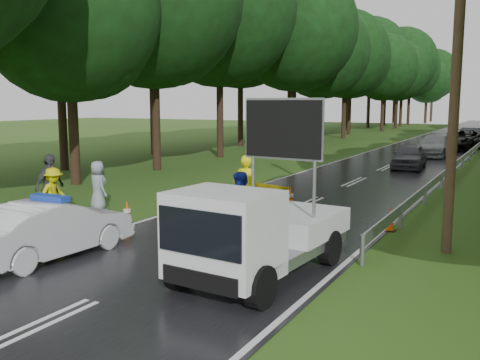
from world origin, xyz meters
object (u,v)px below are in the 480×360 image
Objects in this scene: work_truck at (255,233)px; queue_car_third at (460,140)px; police_sedan at (52,230)px; officer at (246,189)px; queue_car_fourth at (470,136)px; queue_car_first at (409,156)px; civilian at (242,207)px; barrier at (260,190)px; queue_car_second at (435,146)px.

queue_car_third is at bearing 93.92° from work_truck.
queue_car_third is at bearing -94.83° from police_sedan.
officer reaches higher than queue_car_fourth.
queue_car_third reaches higher than queue_car_first.
civilian reaches higher than queue_car_fourth.
police_sedan is 1.03× the size of queue_car_first.
queue_car_fourth is at bearing -93.84° from police_sedan.
police_sedan is 7.13m from barrier.
police_sedan is 28.87m from queue_car_second.
barrier is 27.88m from queue_car_third.
work_truck reaches higher than police_sedan.
officer is 0.41× the size of queue_car_second.
queue_car_first is at bearing -85.26° from queue_car_second.
police_sedan is 0.83× the size of queue_car_second.
police_sedan is 2.02× the size of officer.
officer is 2.32m from civilian.
police_sedan reaches higher than queue_car_fourth.
civilian is at bearing -85.86° from queue_car_third.
work_truck is 33.70m from queue_car_third.
queue_car_fourth reaches higher than barrier.
queue_car_second is at bearing 99.46° from barrier.
civilian is (1.21, -3.50, 0.17)m from barrier.
queue_car_third reaches higher than queue_car_fourth.
civilian is (-1.62, 2.48, -0.07)m from work_truck.
police_sedan is 1.79× the size of barrier.
barrier is 14.38m from queue_car_first.
queue_car_first is (1.72, 15.64, -0.34)m from officer.
barrier is at bearing -89.25° from queue_car_second.
officer reaches higher than civilian.
barrier is at bearing 103.02° from civilian.
police_sedan is 2.25× the size of civilian.
work_truck is 27.71m from queue_car_second.
work_truck reaches higher than officer.
work_truck is 0.94× the size of queue_car_second.
police_sedan reaches higher than queue_car_second.
queue_car_second is at bearing 81.76° from civilian.
civilian is 0.46× the size of queue_car_first.
civilian reaches higher than police_sedan.
police_sedan reaches higher than queue_car_first.
police_sedan is at bearing -90.80° from queue_car_third.
barrier is at bearing -102.29° from queue_car_first.
queue_car_fourth reaches higher than queue_car_first.
work_truck is at bearing -82.17° from queue_car_second.
officer is (2.23, 5.45, 0.35)m from police_sedan.
queue_car_third is 6.00m from queue_car_fourth.
work_truck is at bearing -166.46° from police_sedan.
barrier is 0.58× the size of queue_car_first.
work_truck is 39.70m from queue_car_fourth.
barrier is 1.44m from officer.
police_sedan is at bearing 62.23° from officer.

